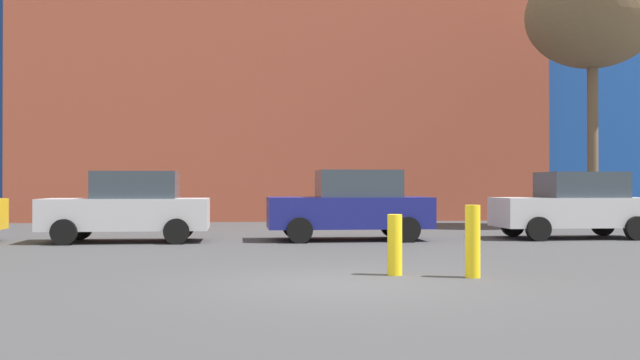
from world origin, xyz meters
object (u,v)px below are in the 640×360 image
Objects in this scene: parked_car_1 at (129,207)px; parked_car_2 at (351,205)px; bare_tree_0 at (592,17)px; parked_car_3 at (575,205)px; bollard_yellow_0 at (473,241)px; bollard_yellow_1 at (395,245)px.

parked_car_1 is 0.98× the size of parked_car_2.
parked_car_1 is 16.80m from bare_tree_0.
parked_car_3 is 9.81m from bollard_yellow_0.
bare_tree_0 is (2.85, 4.70, 6.32)m from parked_car_3.
bollard_yellow_1 is at bearing -127.53° from bare_tree_0.
bollard_yellow_0 is (6.50, -8.13, -0.33)m from parked_car_1.
parked_car_1 is at bearing 128.64° from bollard_yellow_0.
parked_car_3 is at bearing 55.93° from bollard_yellow_0.
parked_car_1 is 11.99m from parked_car_3.
parked_car_2 is at bearing -0.00° from parked_car_3.
bare_tree_0 is (14.84, 4.70, 6.32)m from parked_car_1.
parked_car_3 reaches higher than parked_car_1.
parked_car_2 is 4.34× the size of bollard_yellow_1.
bare_tree_0 is at bearing 56.94° from bollard_yellow_0.
bollard_yellow_1 is (-1.16, 0.44, -0.08)m from bollard_yellow_0.
parked_car_2 is at bearing 86.67° from bollard_yellow_1.
parked_car_1 is 3.65× the size of bollard_yellow_0.
bare_tree_0 is at bearing 52.47° from bollard_yellow_1.
bollard_yellow_0 is (-5.49, -8.13, -0.33)m from parked_car_3.
parked_car_1 is 0.46× the size of bare_tree_0.
parked_car_1 is 9.36m from bollard_yellow_1.
bare_tree_0 reaches higher than parked_car_1.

